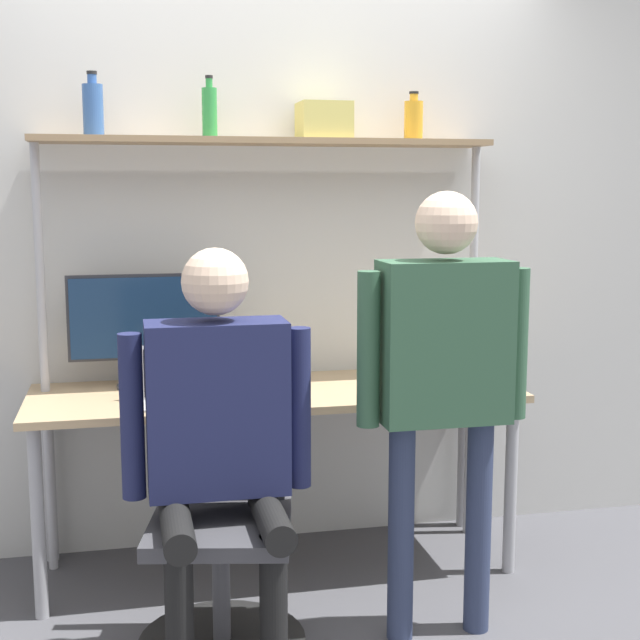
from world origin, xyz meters
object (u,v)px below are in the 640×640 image
Objects in this scene: bottle_green at (210,111)px; storage_box at (324,121)px; monitor at (145,325)px; person_standing at (444,360)px; office_chair at (222,570)px; bottle_blue at (93,109)px; laptop at (186,386)px; cell_phone at (254,396)px; bottle_amber at (414,120)px; person_seated at (219,421)px.

storage_box is (0.47, 0.00, -0.03)m from bottle_green.
person_standing is (0.97, -0.84, -0.02)m from monitor.
office_chair is 0.60× the size of person_standing.
bottle_blue is at bearing 176.85° from monitor.
cell_phone is at bearing 1.66° from laptop.
cell_phone is 0.83m from person_standing.
bottle_blue is 0.92m from storage_box.
monitor is at bearing -179.52° from bottle_amber.
storage_box reaches higher than cell_phone.
monitor is 2.93× the size of storage_box.
laptop is 1.01m from person_standing.
bottle_amber is (0.85, -0.00, -0.02)m from bottle_green.
monitor is 1.28m from person_standing.
person_seated is (-0.01, -0.04, 0.53)m from office_chair.
bottle_blue is (-0.38, 0.84, 1.05)m from person_seated.
monitor is 1.40m from bottle_amber.
person_seated is at bearing -94.70° from bottle_green.
monitor is at bearing -178.07° from bottle_green.
monitor is 1.11m from storage_box.
office_chair reaches higher than cell_phone.
office_chair is at bearing 79.42° from person_seated.
monitor is 1.72× the size of laptop.
bottle_blue reaches higher than storage_box.
laptop is (0.14, -0.29, -0.20)m from monitor.
bottle_green is at bearing 180.00° from storage_box.
office_chair is 1.76m from bottle_green.
bottle_green reaches higher than office_chair.
person_seated is 1.62m from bottle_amber.
bottle_amber is (0.99, 0.30, 1.03)m from laptop.
cell_phone is 1.16m from storage_box.
laptop is 1.10m from bottle_green.
laptop is 1.43× the size of bottle_blue.
office_chair is 3.74× the size of bottle_blue.
bottle_green is at bearing 180.00° from bottle_amber.
monitor is 2.46× the size of bottle_blue.
storage_box is (0.75, 0.01, 0.82)m from monitor.
bottle_blue is at bearing 152.98° from cell_phone.
laptop is 0.55m from person_seated.
laptop is 0.23× the size of person_standing.
office_chair is 1.82m from storage_box.
monitor reaches higher than laptop.
cell_phone is at bearing 69.98° from office_chair.
laptop reaches higher than office_chair.
storage_box is at bearing 180.00° from bottle_amber.
person_standing reaches higher than laptop.
office_chair is at bearing -81.46° from laptop.
bottle_amber is (1.13, 0.01, 0.83)m from monitor.
office_chair is at bearing -138.81° from bottle_amber.
monitor is 0.44× the size of person_seated.
storage_box reaches higher than monitor.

